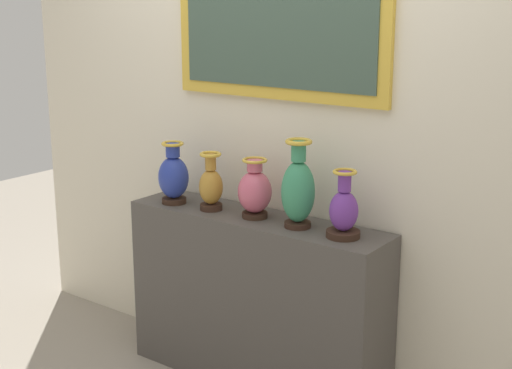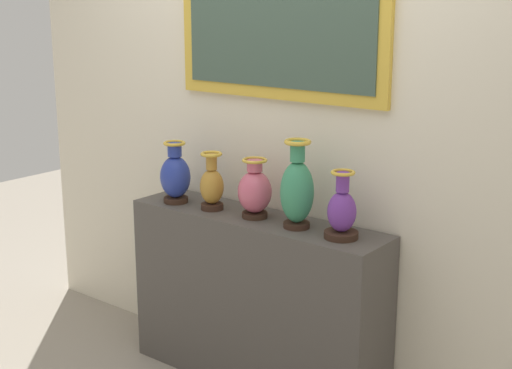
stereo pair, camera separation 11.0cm
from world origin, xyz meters
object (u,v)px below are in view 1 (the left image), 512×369
at_px(vase_violet, 344,211).
at_px(vase_cobalt, 173,176).
at_px(vase_ochre, 211,185).
at_px(vase_jade, 298,189).
at_px(vase_rose, 254,191).

bearing_deg(vase_violet, vase_cobalt, -177.94).
xyz_separation_m(vase_cobalt, vase_ochre, (0.24, 0.02, -0.02)).
height_order(vase_cobalt, vase_violet, vase_cobalt).
xyz_separation_m(vase_ochre, vase_jade, (0.52, 0.02, 0.06)).
bearing_deg(vase_jade, vase_cobalt, -177.15).
height_order(vase_rose, vase_jade, vase_jade).
distance_m(vase_rose, vase_jade, 0.26).
bearing_deg(vase_rose, vase_ochre, -174.71).
relative_size(vase_cobalt, vase_jade, 0.77).
bearing_deg(vase_ochre, vase_rose, 5.29).
xyz_separation_m(vase_jade, vase_violet, (0.25, -0.00, -0.06)).
distance_m(vase_ochre, vase_rose, 0.26).
distance_m(vase_rose, vase_violet, 0.51).
distance_m(vase_ochre, vase_jade, 0.52).
bearing_deg(vase_cobalt, vase_violet, 2.06).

